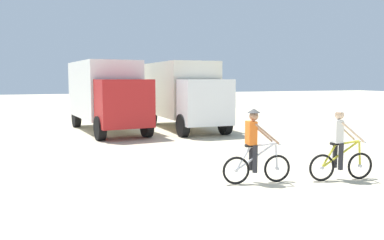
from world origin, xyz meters
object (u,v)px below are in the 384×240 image
box_truck_white_box (106,92)px  cyclist_orange_shirt (255,149)px  box_truck_cream_rv (183,92)px  cyclist_cowboy_hat (340,147)px

box_truck_white_box → cyclist_orange_shirt: (1.99, -10.96, -1.03)m
cyclist_orange_shirt → box_truck_cream_rv: bearing=80.4°
box_truck_cream_rv → cyclist_cowboy_hat: 11.14m
box_truck_white_box → cyclist_cowboy_hat: box_truck_white_box is taller
box_truck_white_box → cyclist_cowboy_hat: bearing=-70.2°
box_truck_cream_rv → cyclist_cowboy_hat: (0.32, -11.09, -1.03)m
cyclist_cowboy_hat → box_truck_white_box: bearing=109.8°
box_truck_white_box → cyclist_cowboy_hat: size_ratio=3.83×
box_truck_white_box → cyclist_orange_shirt: size_ratio=3.83×
box_truck_white_box → box_truck_cream_rv: 3.80m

